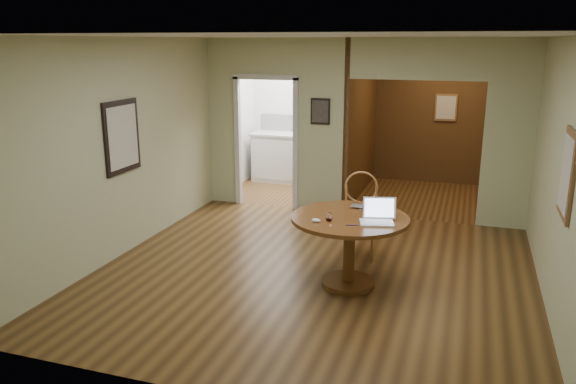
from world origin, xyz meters
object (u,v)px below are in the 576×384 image
(dining_table, at_px, (349,235))
(closed_laptop, at_px, (366,208))
(open_laptop, at_px, (378,216))
(chair, at_px, (360,210))

(dining_table, relative_size, closed_laptop, 3.57)
(open_laptop, bearing_deg, chair, 95.96)
(dining_table, relative_size, chair, 1.19)
(chair, xyz_separation_m, closed_laptop, (0.17, -0.60, 0.21))
(open_laptop, bearing_deg, dining_table, 150.37)
(chair, distance_m, closed_laptop, 0.66)
(dining_table, xyz_separation_m, chair, (-0.06, 0.91, 0.01))
(closed_laptop, bearing_deg, open_laptop, -64.46)
(dining_table, bearing_deg, chair, 93.72)
(dining_table, height_order, chair, chair)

